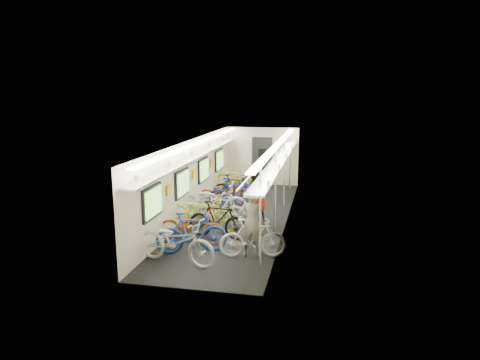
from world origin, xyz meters
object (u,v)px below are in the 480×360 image
at_px(passenger_near, 252,223).
at_px(bicycle_0, 176,241).
at_px(bicycle_1, 192,233).
at_px(passenger_mid, 255,197).
at_px(backpack, 260,202).

bearing_deg(passenger_near, bicycle_0, 19.33).
bearing_deg(bicycle_1, bicycle_0, 145.92).
height_order(bicycle_1, passenger_mid, passenger_mid).
height_order(bicycle_1, backpack, backpack).
relative_size(passenger_near, backpack, 4.36).
distance_m(passenger_near, backpack, 0.56).
bearing_deg(backpack, bicycle_1, -162.70).
height_order(passenger_near, passenger_mid, passenger_mid).
xyz_separation_m(passenger_near, passenger_mid, (-0.32, 2.38, 0.03)).
xyz_separation_m(bicycle_1, passenger_near, (1.45, 0.06, 0.31)).
relative_size(bicycle_0, passenger_mid, 1.17).
distance_m(passenger_near, passenger_mid, 2.40).
bearing_deg(bicycle_0, bicycle_1, 0.84).
bearing_deg(passenger_mid, bicycle_1, 60.09).
distance_m(bicycle_1, passenger_mid, 2.71).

